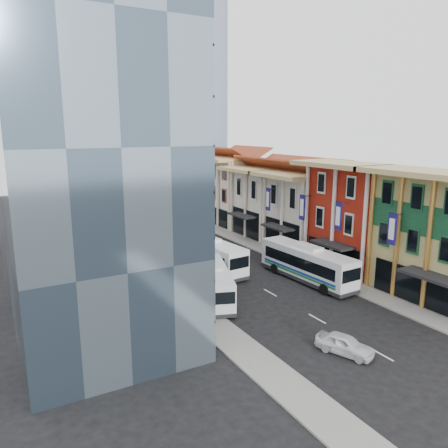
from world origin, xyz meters
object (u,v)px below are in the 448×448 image
office_tower (76,142)px  bus_right (307,263)px  sedan_left (345,344)px  bus_left_far (208,253)px  bus_left_near (214,281)px

office_tower → bus_right: office_tower is taller
sedan_left → bus_left_far: bearing=66.8°
bus_right → sedan_left: bearing=-122.8°
bus_right → sedan_left: size_ratio=2.91×
bus_left_near → bus_right: bus_right is taller
bus_left_far → office_tower: bearing=-164.8°
office_tower → bus_left_far: 20.68m
bus_left_far → bus_right: 11.43m
bus_left_near → bus_left_far: bus_left_far is taller
office_tower → bus_left_near: office_tower is taller
bus_left_near → sedan_left: 14.60m
bus_left_far → sedan_left: size_ratio=2.86×
bus_left_far → sedan_left: bearing=-96.4°
bus_left_far → bus_right: (7.50, -8.62, 0.03)m
bus_right → bus_left_far: bearing=127.9°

